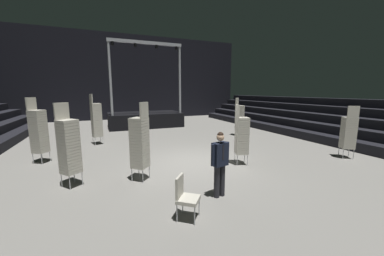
{
  "coord_description": "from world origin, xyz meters",
  "views": [
    {
      "loc": [
        -3.18,
        -7.69,
        2.71
      ],
      "look_at": [
        -0.18,
        -0.44,
        1.4
      ],
      "focal_mm": 20.83,
      "sensor_mm": 36.0,
      "label": 1
    }
  ],
  "objects_px": {
    "man_with_tie": "(220,161)",
    "chair_stack_rear_left": "(96,120)",
    "chair_stack_front_right": "(348,132)",
    "chair_stack_mid_centre": "(69,146)",
    "chair_stack_mid_right": "(140,142)",
    "loose_chair_near_man": "(185,195)",
    "chair_stack_mid_left": "(242,135)",
    "chair_stack_rear_right": "(38,131)",
    "stage_riser": "(145,118)",
    "chair_stack_front_left": "(240,117)"
  },
  "relations": [
    {
      "from": "man_with_tie",
      "to": "chair_stack_rear_left",
      "type": "xyz_separation_m",
      "value": [
        -2.93,
        7.44,
        0.32
      ]
    },
    {
      "from": "chair_stack_front_right",
      "to": "chair_stack_mid_centre",
      "type": "relative_size",
      "value": 0.89
    },
    {
      "from": "man_with_tie",
      "to": "chair_stack_rear_left",
      "type": "bearing_deg",
      "value": -80.57
    },
    {
      "from": "chair_stack_mid_right",
      "to": "loose_chair_near_man",
      "type": "xyz_separation_m",
      "value": [
        0.51,
        -2.49,
        -0.66
      ]
    },
    {
      "from": "chair_stack_mid_left",
      "to": "loose_chair_near_man",
      "type": "height_order",
      "value": "chair_stack_mid_left"
    },
    {
      "from": "chair_stack_front_right",
      "to": "chair_stack_rear_right",
      "type": "bearing_deg",
      "value": -166.6
    },
    {
      "from": "man_with_tie",
      "to": "chair_stack_mid_right",
      "type": "xyz_separation_m",
      "value": [
        -1.69,
        1.89,
        0.23
      ]
    },
    {
      "from": "stage_riser",
      "to": "chair_stack_mid_left",
      "type": "relative_size",
      "value": 2.73
    },
    {
      "from": "chair_stack_front_left",
      "to": "chair_stack_rear_right",
      "type": "height_order",
      "value": "chair_stack_rear_right"
    },
    {
      "from": "chair_stack_front_left",
      "to": "chair_stack_mid_left",
      "type": "height_order",
      "value": "chair_stack_front_left"
    },
    {
      "from": "man_with_tie",
      "to": "chair_stack_front_right",
      "type": "bearing_deg",
      "value": 176.63
    },
    {
      "from": "chair_stack_rear_right",
      "to": "chair_stack_front_left",
      "type": "bearing_deg",
      "value": 133.06
    },
    {
      "from": "chair_stack_mid_centre",
      "to": "chair_stack_mid_right",
      "type": "bearing_deg",
      "value": 133.05
    },
    {
      "from": "chair_stack_mid_left",
      "to": "loose_chair_near_man",
      "type": "relative_size",
      "value": 2.35
    },
    {
      "from": "chair_stack_mid_right",
      "to": "chair_stack_mid_centre",
      "type": "relative_size",
      "value": 1.0
    },
    {
      "from": "chair_stack_mid_right",
      "to": "chair_stack_front_left",
      "type": "bearing_deg",
      "value": -13.12
    },
    {
      "from": "chair_stack_front_right",
      "to": "chair_stack_rear_right",
      "type": "relative_size",
      "value": 0.86
    },
    {
      "from": "chair_stack_mid_right",
      "to": "stage_riser",
      "type": "bearing_deg",
      "value": 30.68
    },
    {
      "from": "chair_stack_rear_right",
      "to": "chair_stack_mid_left",
      "type": "bearing_deg",
      "value": 100.61
    },
    {
      "from": "chair_stack_rear_left",
      "to": "chair_stack_front_left",
      "type": "bearing_deg",
      "value": 67.04
    },
    {
      "from": "chair_stack_mid_centre",
      "to": "chair_stack_rear_left",
      "type": "bearing_deg",
      "value": -135.56
    },
    {
      "from": "chair_stack_front_right",
      "to": "chair_stack_rear_left",
      "type": "relative_size",
      "value": 0.83
    },
    {
      "from": "chair_stack_mid_left",
      "to": "chair_stack_mid_right",
      "type": "xyz_separation_m",
      "value": [
        -3.72,
        -0.1,
        0.08
      ]
    },
    {
      "from": "chair_stack_front_right",
      "to": "chair_stack_mid_left",
      "type": "bearing_deg",
      "value": -159.69
    },
    {
      "from": "man_with_tie",
      "to": "chair_stack_front_left",
      "type": "xyz_separation_m",
      "value": [
        5.08,
        6.57,
        0.19
      ]
    },
    {
      "from": "chair_stack_mid_left",
      "to": "chair_stack_mid_right",
      "type": "bearing_deg",
      "value": -68.83
    },
    {
      "from": "chair_stack_mid_right",
      "to": "man_with_tie",
      "type": "bearing_deg",
      "value": -95.99
    },
    {
      "from": "stage_riser",
      "to": "chair_stack_rear_right",
      "type": "height_order",
      "value": "stage_riser"
    },
    {
      "from": "chair_stack_mid_centre",
      "to": "chair_stack_rear_right",
      "type": "xyz_separation_m",
      "value": [
        -1.31,
        2.85,
        0.04
      ]
    },
    {
      "from": "chair_stack_rear_right",
      "to": "chair_stack_rear_left",
      "type": "bearing_deg",
      "value": 174.79
    },
    {
      "from": "chair_stack_rear_left",
      "to": "chair_stack_mid_right",
      "type": "bearing_deg",
      "value": -4.22
    },
    {
      "from": "chair_stack_mid_right",
      "to": "chair_stack_mid_centre",
      "type": "bearing_deg",
      "value": 123.5
    },
    {
      "from": "chair_stack_front_right",
      "to": "chair_stack_mid_centre",
      "type": "bearing_deg",
      "value": -153.78
    },
    {
      "from": "chair_stack_mid_left",
      "to": "chair_stack_mid_centre",
      "type": "distance_m",
      "value": 5.64
    },
    {
      "from": "man_with_tie",
      "to": "loose_chair_near_man",
      "type": "distance_m",
      "value": 1.39
    },
    {
      "from": "chair_stack_mid_left",
      "to": "chair_stack_rear_right",
      "type": "bearing_deg",
      "value": -94.05
    },
    {
      "from": "chair_stack_front_left",
      "to": "loose_chair_near_man",
      "type": "xyz_separation_m",
      "value": [
        -6.26,
        -7.18,
        -0.62
      ]
    },
    {
      "from": "chair_stack_mid_left",
      "to": "man_with_tie",
      "type": "bearing_deg",
      "value": -26.06
    },
    {
      "from": "chair_stack_front_left",
      "to": "chair_stack_mid_centre",
      "type": "relative_size",
      "value": 0.96
    },
    {
      "from": "stage_riser",
      "to": "chair_stack_mid_centre",
      "type": "height_order",
      "value": "stage_riser"
    },
    {
      "from": "chair_stack_mid_centre",
      "to": "chair_stack_rear_right",
      "type": "distance_m",
      "value": 3.14
    },
    {
      "from": "man_with_tie",
      "to": "chair_stack_rear_right",
      "type": "distance_m",
      "value": 7.04
    },
    {
      "from": "loose_chair_near_man",
      "to": "chair_stack_mid_centre",
      "type": "bearing_deg",
      "value": -100.58
    },
    {
      "from": "chair_stack_mid_centre",
      "to": "chair_stack_rear_left",
      "type": "relative_size",
      "value": 0.93
    },
    {
      "from": "loose_chair_near_man",
      "to": "stage_riser",
      "type": "bearing_deg",
      "value": -148.71
    },
    {
      "from": "chair_stack_front_right",
      "to": "chair_stack_mid_centre",
      "type": "distance_m",
      "value": 10.15
    },
    {
      "from": "chair_stack_front_left",
      "to": "chair_stack_mid_left",
      "type": "xyz_separation_m",
      "value": [
        -3.05,
        -4.59,
        -0.04
      ]
    },
    {
      "from": "stage_riser",
      "to": "man_with_tie",
      "type": "relative_size",
      "value": 3.56
    },
    {
      "from": "stage_riser",
      "to": "chair_stack_mid_right",
      "type": "distance_m",
      "value": 10.73
    },
    {
      "from": "chair_stack_mid_centre",
      "to": "chair_stack_rear_left",
      "type": "height_order",
      "value": "chair_stack_rear_left"
    }
  ]
}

